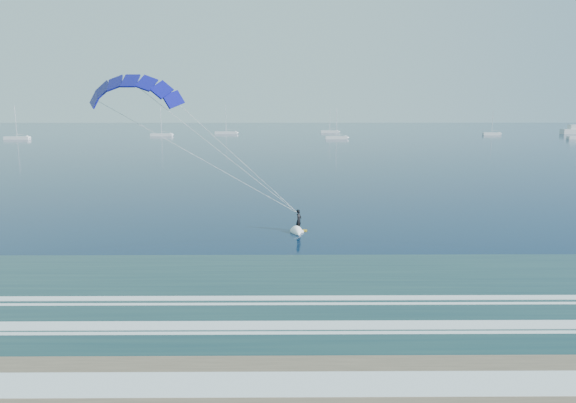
# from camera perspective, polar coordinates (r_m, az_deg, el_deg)

# --- Properties ---
(ground) EXTENTS (900.00, 900.00, 0.00)m
(ground) POSITION_cam_1_polar(r_m,az_deg,el_deg) (23.01, -0.96, -19.22)
(ground) COLOR #07213D
(ground) RESTS_ON ground
(kitesurfer_rig) EXTENTS (19.66, 7.74, 15.18)m
(kitesurfer_rig) POSITION_cam_1_polar(r_m,az_deg,el_deg) (44.92, -7.74, 5.62)
(kitesurfer_rig) COLOR #BC8B16
(kitesurfer_rig) RESTS_ON ground
(sailboat_0) EXTENTS (9.54, 2.40, 12.86)m
(sailboat_0) POSITION_cam_1_polar(r_m,az_deg,el_deg) (226.82, -27.88, 6.28)
(sailboat_0) COLOR silver
(sailboat_0) RESTS_ON ground
(sailboat_1) EXTENTS (9.50, 2.40, 12.94)m
(sailboat_1) POSITION_cam_1_polar(r_m,az_deg,el_deg) (233.55, -13.88, 7.23)
(sailboat_1) COLOR silver
(sailboat_1) RESTS_ON ground
(sailboat_2) EXTENTS (10.65, 2.40, 14.09)m
(sailboat_2) POSITION_cam_1_polar(r_m,az_deg,el_deg) (249.26, -6.89, 7.62)
(sailboat_2) COLOR silver
(sailboat_2) RESTS_ON ground
(sailboat_3) EXTENTS (8.64, 2.40, 12.00)m
(sailboat_3) POSITION_cam_1_polar(r_m,az_deg,el_deg) (204.42, 5.40, 7.11)
(sailboat_3) COLOR silver
(sailboat_3) RESTS_ON ground
(sailboat_4) EXTENTS (9.07, 2.40, 12.29)m
(sailboat_4) POSITION_cam_1_polar(r_m,az_deg,el_deg) (260.99, 4.66, 7.76)
(sailboat_4) COLOR silver
(sailboat_4) RESTS_ON ground
(sailboat_5) EXTENTS (7.98, 2.40, 11.00)m
(sailboat_5) POSITION_cam_1_polar(r_m,az_deg,el_deg) (254.57, 21.69, 7.03)
(sailboat_5) COLOR silver
(sailboat_5) RESTS_ON ground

